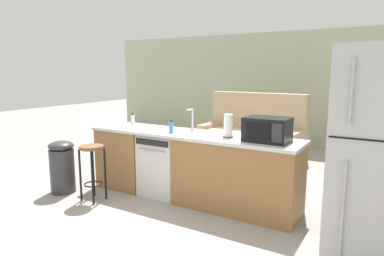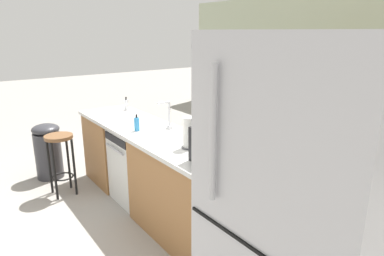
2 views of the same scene
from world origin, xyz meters
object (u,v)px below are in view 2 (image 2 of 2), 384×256
at_px(soap_bottle, 137,124).
at_px(couch, 304,133).
at_px(paper_towel_roll, 189,133).
at_px(trash_bin, 48,150).
at_px(dishwasher, 141,165).
at_px(bar_stool, 60,152).
at_px(microwave, 226,148).
at_px(dish_soap_bottle, 126,105).

relative_size(soap_bottle, couch, 0.09).
xyz_separation_m(paper_towel_roll, trash_bin, (-2.23, -0.71, -0.66)).
relative_size(dishwasher, couch, 0.41).
xyz_separation_m(paper_towel_roll, bar_stool, (-1.62, -0.71, -0.50)).
xyz_separation_m(microwave, trash_bin, (-2.72, -0.71, -0.66)).
bearing_deg(paper_towel_roll, soap_bottle, -170.45).
xyz_separation_m(dish_soap_bottle, trash_bin, (-0.53, -0.91, -0.59)).
bearing_deg(couch, trash_bin, -114.53).
distance_m(microwave, soap_bottle, 1.26).
relative_size(microwave, bar_stool, 0.68).
xyz_separation_m(soap_bottle, bar_stool, (-0.86, -0.58, -0.44)).
xyz_separation_m(soap_bottle, trash_bin, (-1.47, -0.59, -0.59)).
xyz_separation_m(paper_towel_roll, dish_soap_bottle, (-1.69, 0.20, -0.07)).
distance_m(dishwasher, soap_bottle, 0.60).
height_order(dishwasher, paper_towel_roll, paper_towel_roll).
bearing_deg(paper_towel_roll, dishwasher, -179.93).
bearing_deg(trash_bin, soap_bottle, 21.78).
relative_size(dishwasher, microwave, 1.68).
distance_m(paper_towel_roll, bar_stool, 1.84).
relative_size(dishwasher, paper_towel_roll, 2.98).
relative_size(dish_soap_bottle, trash_bin, 0.24).
bearing_deg(bar_stool, couch, 74.53).
relative_size(dishwasher, dish_soap_bottle, 4.77).
bearing_deg(dish_soap_bottle, paper_towel_roll, -6.63).
bearing_deg(paper_towel_roll, couch, 104.60).
distance_m(soap_bottle, dish_soap_bottle, 0.99).
bearing_deg(soap_bottle, couch, 88.61).
relative_size(microwave, couch, 0.24).
height_order(dishwasher, dish_soap_bottle, dish_soap_bottle).
bearing_deg(dish_soap_bottle, bar_stool, -85.37).
height_order(microwave, paper_towel_roll, paper_towel_roll).
distance_m(soap_bottle, trash_bin, 1.69).
height_order(soap_bottle, couch, couch).
xyz_separation_m(bar_stool, trash_bin, (-0.61, -0.00, -0.16)).
bearing_deg(couch, paper_towel_roll, -75.40).
bearing_deg(bar_stool, dish_soap_bottle, 94.63).
height_order(dishwasher, soap_bottle, soap_bottle).
xyz_separation_m(soap_bottle, couch, (0.07, 2.78, -0.58)).
relative_size(dishwasher, trash_bin, 1.14).
height_order(paper_towel_roll, trash_bin, paper_towel_roll).
bearing_deg(dishwasher, soap_bottle, -32.77).
height_order(microwave, trash_bin, microwave).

